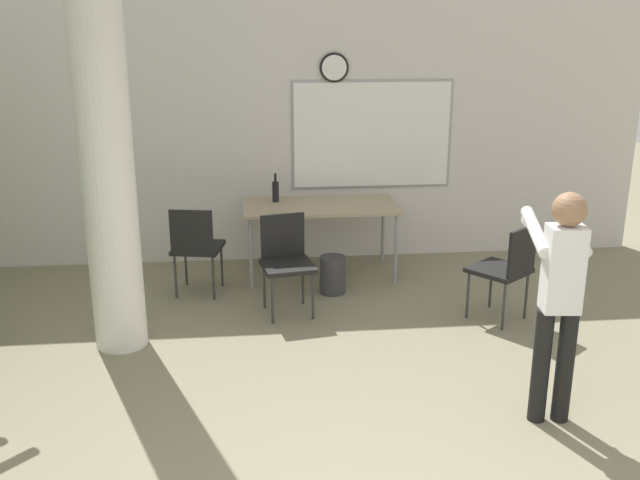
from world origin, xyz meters
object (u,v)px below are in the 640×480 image
object	(u,v)px
folding_table	(320,209)
person_playing_side	(559,290)
bottle_on_table	(276,191)
chair_table_front	(286,257)
chair_table_left	(196,244)
chair_mid_room	(507,265)

from	to	relation	value
folding_table	person_playing_side	size ratio (longest dim) A/B	1.01
bottle_on_table	person_playing_side	xyz separation A→B (m)	(1.64, -3.11, 0.05)
folding_table	chair_table_front	bearing A→B (deg)	-113.21
bottle_on_table	chair_table_left	size ratio (longest dim) A/B	0.34
bottle_on_table	chair_table_front	world-z (taller)	bottle_on_table
bottle_on_table	chair_mid_room	xyz separation A→B (m)	(1.90, -1.53, -0.34)
chair_table_front	chair_mid_room	xyz separation A→B (m)	(1.87, -0.42, 0.00)
bottle_on_table	folding_table	bearing A→B (deg)	-20.74
chair_table_front	chair_mid_room	bearing A→B (deg)	-12.68
bottle_on_table	chair_table_left	xyz separation A→B (m)	(-0.78, -0.64, -0.34)
bottle_on_table	person_playing_side	world-z (taller)	person_playing_side
bottle_on_table	chair_mid_room	distance (m)	2.47
bottle_on_table	chair_table_front	size ratio (longest dim) A/B	0.34
folding_table	chair_mid_room	bearing A→B (deg)	-43.07
chair_table_front	chair_table_left	distance (m)	0.95
folding_table	chair_table_front	distance (m)	1.05
folding_table	bottle_on_table	bearing A→B (deg)	159.26
bottle_on_table	person_playing_side	distance (m)	3.51
bottle_on_table	chair_table_front	bearing A→B (deg)	-88.08
folding_table	chair_mid_room	size ratio (longest dim) A/B	1.78
folding_table	person_playing_side	world-z (taller)	person_playing_side
bottle_on_table	chair_table_front	xyz separation A→B (m)	(0.04, -1.11, -0.34)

